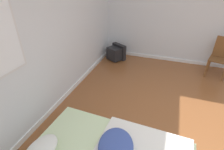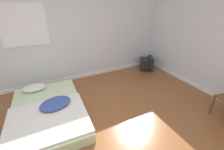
{
  "view_description": "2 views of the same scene",
  "coord_description": "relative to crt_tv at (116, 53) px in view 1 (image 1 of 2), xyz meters",
  "views": [
    {
      "loc": [
        -1.94,
        0.66,
        2.19
      ],
      "look_at": [
        0.8,
        1.62,
        0.5
      ],
      "focal_mm": 28.0,
      "sensor_mm": 36.0,
      "label": 1
    },
    {
      "loc": [
        -0.59,
        -1.53,
        2.09
      ],
      "look_at": [
        0.93,
        1.52,
        0.4
      ],
      "focal_mm": 24.0,
      "sensor_mm": 36.0,
      "label": 2
    }
  ],
  "objects": [
    {
      "name": "wall_right",
      "position": [
        0.48,
        -2.1,
        1.08
      ],
      "size": [
        0.08,
        7.42,
        2.6
      ],
      "color": "silver",
      "rests_on": "ground_plane"
    },
    {
      "name": "wall_back",
      "position": [
        -2.54,
        0.43,
        1.08
      ],
      "size": [
        8.37,
        0.08,
        2.6
      ],
      "color": "silver",
      "rests_on": "ground_plane"
    },
    {
      "name": "crt_tv",
      "position": [
        0.0,
        0.0,
        0.0
      ],
      "size": [
        0.55,
        0.56,
        0.44
      ],
      "color": "black",
      "rests_on": "ground_plane"
    },
    {
      "name": "wooden_chair",
      "position": [
        0.01,
        -2.62,
        0.32
      ],
      "size": [
        0.53,
        0.53,
        0.93
      ],
      "color": "brown",
      "rests_on": "ground_plane"
    }
  ]
}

